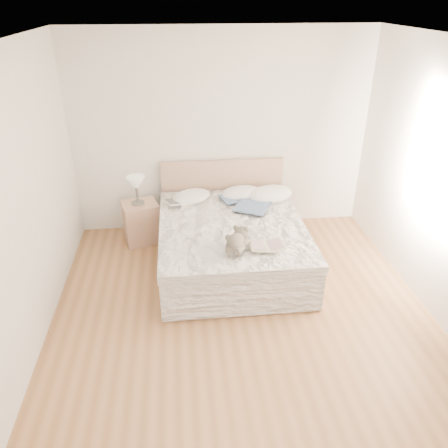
{
  "coord_description": "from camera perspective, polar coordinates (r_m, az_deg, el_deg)",
  "views": [
    {
      "loc": [
        -0.59,
        -3.46,
        3.04
      ],
      "look_at": [
        -0.1,
        1.05,
        0.62
      ],
      "focal_mm": 35.0,
      "sensor_mm": 36.0,
      "label": 1
    }
  ],
  "objects": [
    {
      "name": "floor",
      "position": [
        4.64,
        2.69,
        -12.86
      ],
      "size": [
        4.0,
        4.5,
        0.0
      ],
      "primitive_type": "cube",
      "color": "brown",
      "rests_on": "ground"
    },
    {
      "name": "pillow_right",
      "position": [
        5.9,
        6.04,
        3.92
      ],
      "size": [
        0.75,
        0.64,
        0.19
      ],
      "primitive_type": "ellipsoid",
      "rotation": [
        0.0,
        0.0,
        0.35
      ],
      "color": "white",
      "rests_on": "bed"
    },
    {
      "name": "pillow_left",
      "position": [
        5.81,
        -4.25,
        3.62
      ],
      "size": [
        0.64,
        0.56,
        0.16
      ],
      "primitive_type": "ellipsoid",
      "rotation": [
        0.0,
        0.0,
        0.45
      ],
      "color": "white",
      "rests_on": "bed"
    },
    {
      "name": "blouse",
      "position": [
        5.63,
        3.95,
        2.66
      ],
      "size": [
        0.86,
        0.88,
        0.02
      ],
      "primitive_type": null,
      "rotation": [
        0.0,
        0.0,
        -0.48
      ],
      "color": "#364E72",
      "rests_on": "bed"
    },
    {
      "name": "pillow_middle",
      "position": [
        5.91,
        2.28,
        4.09
      ],
      "size": [
        0.62,
        0.5,
        0.16
      ],
      "primitive_type": "ellipsoid",
      "rotation": [
        0.0,
        0.0,
        0.25
      ],
      "color": "white",
      "rests_on": "bed"
    },
    {
      "name": "nightstand",
      "position": [
        6.01,
        -10.73,
        0.24
      ],
      "size": [
        0.54,
        0.5,
        0.56
      ],
      "primitive_type": "cube",
      "rotation": [
        0.0,
        0.0,
        0.26
      ],
      "color": "tan",
      "rests_on": "floor"
    },
    {
      "name": "wall_left",
      "position": [
        4.1,
        -25.68,
        0.79
      ],
      "size": [
        0.02,
        4.5,
        2.7
      ],
      "primitive_type": "cube",
      "color": "silver",
      "rests_on": "ground"
    },
    {
      "name": "childrens_book",
      "position": [
        4.7,
        5.55,
        -2.86
      ],
      "size": [
        0.4,
        0.29,
        0.02
      ],
      "primitive_type": "cube",
      "rotation": [
        0.0,
        0.0,
        0.07
      ],
      "color": "beige",
      "rests_on": "bed"
    },
    {
      "name": "wall_front",
      "position": [
        2.16,
        13.44,
        -24.45
      ],
      "size": [
        4.0,
        0.02,
        2.7
      ],
      "primitive_type": "cube",
      "color": "silver",
      "rests_on": "ground"
    },
    {
      "name": "window",
      "position": [
        4.83,
        26.68,
        5.81
      ],
      "size": [
        0.02,
        1.3,
        1.1
      ],
      "primitive_type": "cube",
      "color": "white",
      "rests_on": "wall_right"
    },
    {
      "name": "table_lamp",
      "position": [
        5.79,
        -11.41,
        5.08
      ],
      "size": [
        0.3,
        0.3,
        0.38
      ],
      "color": "#514D47",
      "rests_on": "nightstand"
    },
    {
      "name": "photo_book",
      "position": [
        5.69,
        -5.97,
        2.85
      ],
      "size": [
        0.41,
        0.35,
        0.03
      ],
      "primitive_type": "cube",
      "rotation": [
        0.0,
        0.0,
        0.41
      ],
      "color": "white",
      "rests_on": "bed"
    },
    {
      "name": "bed",
      "position": [
        5.42,
        0.88,
        -2.17
      ],
      "size": [
        1.72,
        2.14,
        1.0
      ],
      "color": "tan",
      "rests_on": "floor"
    },
    {
      "name": "teddy_bear",
      "position": [
        4.61,
        1.54,
        -3.1
      ],
      "size": [
        0.36,
        0.42,
        0.19
      ],
      "primitive_type": null,
      "rotation": [
        0.0,
        0.0,
        -0.35
      ],
      "color": "#5C5548",
      "rests_on": "bed"
    },
    {
      "name": "wall_back",
      "position": [
        5.98,
        -0.31,
        11.67
      ],
      "size": [
        4.0,
        0.02,
        2.7
      ],
      "primitive_type": "cube",
      "color": "silver",
      "rests_on": "ground"
    },
    {
      "name": "ceiling",
      "position": [
        3.52,
        3.74,
        22.52
      ],
      "size": [
        4.0,
        4.5,
        0.0
      ],
      "primitive_type": "cube",
      "color": "white",
      "rests_on": "ground"
    }
  ]
}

